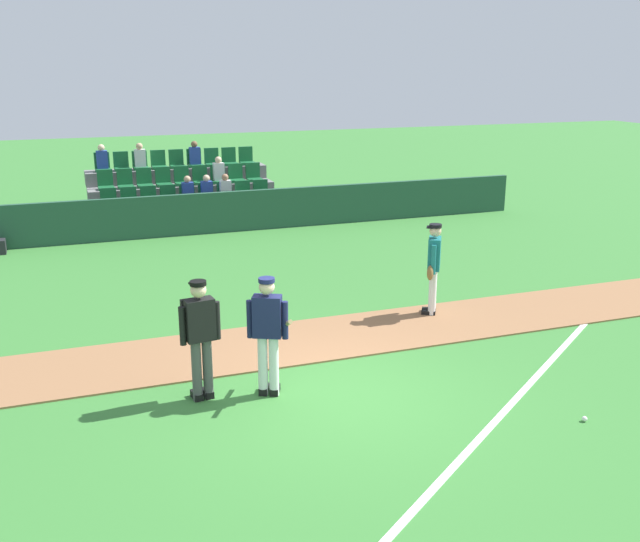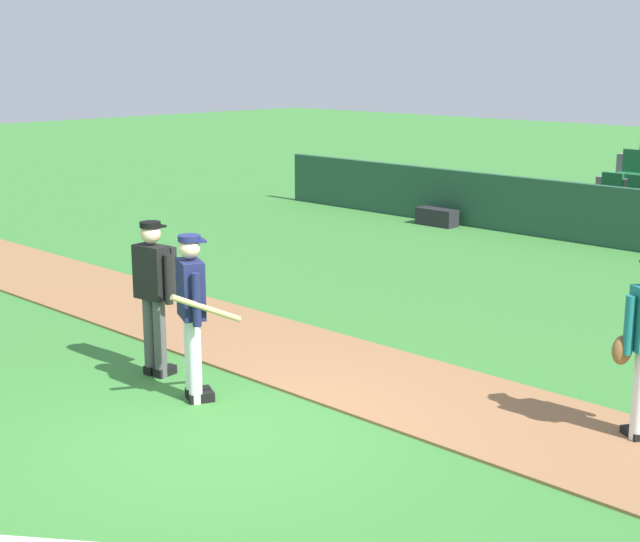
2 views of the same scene
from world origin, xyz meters
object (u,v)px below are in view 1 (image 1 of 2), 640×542
baseball (585,419)px  umpire_home_plate (200,333)px  runner_teal_jersey (433,266)px  batter_navy_jersey (268,332)px

baseball → umpire_home_plate: bearing=152.5°
runner_teal_jersey → umpire_home_plate: bearing=-156.7°
umpire_home_plate → runner_teal_jersey: (4.77, 2.06, -0.04)m
batter_navy_jersey → baseball: (3.74, -2.22, -0.93)m
runner_teal_jersey → baseball: bearing=-91.4°
umpire_home_plate → baseball: 5.34m
umpire_home_plate → baseball: size_ratio=23.78×
umpire_home_plate → baseball: bearing=-27.5°
batter_navy_jersey → umpire_home_plate: 0.95m
batter_navy_jersey → baseball: size_ratio=23.78×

